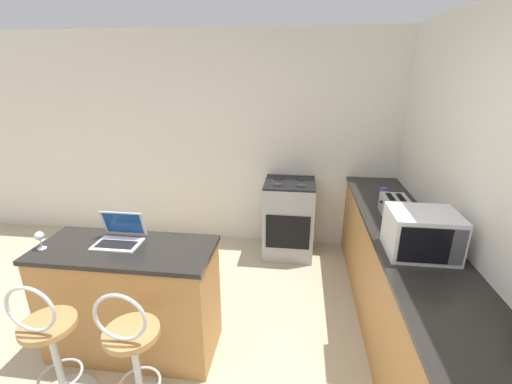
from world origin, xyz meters
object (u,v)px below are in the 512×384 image
bar_stool_far (134,358)px  stove_range (289,218)px  bar_stool_near (52,349)px  mug_red (385,197)px  microwave (422,233)px  laptop (120,235)px  toaster (394,206)px  mug_blue (384,192)px  wine_glass_short (39,237)px

bar_stool_far → stove_range: bearing=68.6°
bar_stool_near → mug_red: bearing=36.3°
bar_stool_near → bar_stool_far: size_ratio=1.00×
microwave → mug_red: microwave is taller
mug_red → laptop: bearing=-152.6°
bar_stool_near → laptop: bearing=71.4°
microwave → stove_range: bearing=122.1°
toaster → stove_range: bearing=138.8°
microwave → stove_range: size_ratio=0.49×
stove_range → mug_red: (0.95, -0.50, 0.51)m
bar_stool_near → stove_range: 2.67m
laptop → toaster: (2.18, 0.79, 0.03)m
bar_stool_far → stove_range: 2.41m
toaster → laptop: bearing=-160.0°
laptop → bar_stool_far: bearing=-61.1°
bar_stool_near → bar_stool_far: same height
stove_range → mug_blue: mug_blue is taller
toaster → wine_glass_short: toaster is taller
mug_red → toaster: bearing=-89.2°
wine_glass_short → laptop: bearing=19.0°
toaster → microwave: bearing=-89.5°
bar_stool_near → toaster: size_ratio=3.58×
laptop → wine_glass_short: laptop is taller
bar_stool_far → microwave: 2.07m
bar_stool_near → microwave: microwave is taller
bar_stool_near → wine_glass_short: size_ratio=7.27×
mug_red → wine_glass_short: size_ratio=0.73×
stove_range → microwave: bearing=-57.9°
stove_range → mug_blue: 1.15m
bar_stool_near → toaster: bearing=30.7°
microwave → mug_blue: 1.15m
microwave → wine_glass_short: size_ratio=3.35×
wine_glass_short → bar_stool_near: bearing=-55.6°
microwave → bar_stool_near: bearing=-163.2°
stove_range → mug_red: size_ratio=9.36×
stove_range → mug_red: bearing=-27.9°
microwave → mug_blue: size_ratio=4.64×
stove_range → mug_red: mug_red is taller
toaster → mug_blue: bearing=88.7°
bar_stool_near → mug_blue: size_ratio=10.05×
bar_stool_near → wine_glass_short: bearing=124.4°
bar_stool_far → laptop: size_ratio=2.93×
toaster → stove_range: size_ratio=0.30×
microwave → mug_red: 1.03m
bar_stool_far → microwave: bearing=21.4°
bar_stool_near → microwave: 2.57m
bar_stool_far → mug_red: mug_red is taller
bar_stool_far → laptop: (-0.34, 0.62, 0.52)m
mug_blue → wine_glass_short: size_ratio=0.72×
bar_stool_far → wine_glass_short: (-0.86, 0.45, 0.56)m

